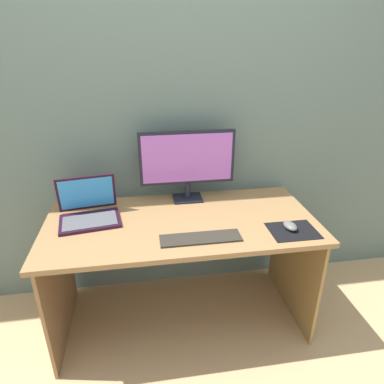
% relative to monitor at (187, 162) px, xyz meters
% --- Properties ---
extents(ground_plane, '(8.00, 8.00, 0.00)m').
position_rel_monitor_xyz_m(ground_plane, '(-0.07, -0.26, -0.97)').
color(ground_plane, tan).
extents(wall_back, '(6.00, 0.04, 2.50)m').
position_rel_monitor_xyz_m(wall_back, '(-0.07, 0.15, 0.28)').
color(wall_back, slate).
rests_on(wall_back, ground_plane).
extents(desk, '(1.51, 0.71, 0.71)m').
position_rel_monitor_xyz_m(desk, '(-0.07, -0.26, -0.39)').
color(desk, olive).
rests_on(desk, ground_plane).
extents(monitor, '(0.58, 0.14, 0.44)m').
position_rel_monitor_xyz_m(monitor, '(0.00, 0.00, 0.00)').
color(monitor, black).
rests_on(monitor, desk).
extents(laptop, '(0.36, 0.31, 0.23)m').
position_rel_monitor_xyz_m(laptop, '(-0.58, -0.17, -0.20)').
color(laptop, black).
rests_on(laptop, desk).
extents(keyboard_external, '(0.41, 0.12, 0.01)m').
position_rel_monitor_xyz_m(keyboard_external, '(-0.00, -0.47, -0.25)').
color(keyboard_external, '#2A261F').
rests_on(keyboard_external, desk).
extents(mousepad, '(0.25, 0.20, 0.00)m').
position_rel_monitor_xyz_m(mousepad, '(0.50, -0.47, -0.25)').
color(mousepad, black).
rests_on(mousepad, desk).
extents(mouse, '(0.07, 0.11, 0.04)m').
position_rel_monitor_xyz_m(mouse, '(0.49, -0.45, -0.23)').
color(mouse, '#565452').
rests_on(mouse, mousepad).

